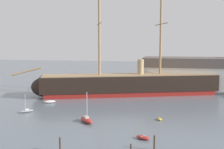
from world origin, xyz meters
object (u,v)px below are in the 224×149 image
dinghy_alongside_bow (50,102)px  mooring_piling_left_pair (60,145)px  dinghy_distant_centre (126,87)px  tall_ship (130,84)px  mooring_piling_nearest (154,143)px  sailboat_near_centre (87,120)px  dinghy_mid_right (160,119)px  dinghy_foreground_right (143,137)px  mooring_piling_right_pair (131,148)px  sailboat_mid_left (26,111)px

dinghy_alongside_bow → mooring_piling_left_pair: (15.19, -30.73, 0.71)m
dinghy_distant_centre → tall_ship: bearing=-76.8°
dinghy_distant_centre → mooring_piling_nearest: 57.50m
sailboat_near_centre → dinghy_mid_right: 14.91m
dinghy_foreground_right → sailboat_near_centre: (-11.91, 7.64, 0.22)m
dinghy_distant_centre → mooring_piling_left_pair: 59.47m
dinghy_foreground_right → dinghy_alongside_bow: 35.17m
dinghy_distant_centre → mooring_piling_right_pair: size_ratio=2.02×
mooring_piling_right_pair → dinghy_foreground_right: bearing=79.4°
sailboat_near_centre → mooring_piling_nearest: (13.99, -11.94, 0.58)m
sailboat_mid_left → mooring_piling_nearest: sailboat_mid_left is taller
tall_ship → dinghy_distant_centre: size_ratio=22.52×
dinghy_alongside_bow → mooring_piling_nearest: bearing=-43.7°
dinghy_alongside_bow → dinghy_distant_centre: size_ratio=1.17×
dinghy_mid_right → dinghy_alongside_bow: dinghy_alongside_bow is taller
dinghy_foreground_right → sailboat_mid_left: size_ratio=0.64×
mooring_piling_nearest → dinghy_distant_centre: bearing=102.7°
tall_ship → dinghy_distant_centre: tall_ship is taller
dinghy_mid_right → mooring_piling_nearest: size_ratio=0.93×
mooring_piling_nearest → mooring_piling_left_pair: (-13.43, -3.37, -0.05)m
dinghy_foreground_right → dinghy_alongside_bow: (-26.55, 23.06, 0.05)m
sailboat_mid_left → mooring_piling_right_pair: bearing=-35.2°
sailboat_near_centre → tall_ship: bearing=81.8°
sailboat_near_centre → sailboat_mid_left: sailboat_near_centre is taller
dinghy_distant_centre → mooring_piling_nearest: (12.65, -56.09, 0.80)m
tall_ship → mooring_piling_right_pair: 45.12m
dinghy_foreground_right → dinghy_mid_right: size_ratio=1.34×
sailboat_mid_left → mooring_piling_right_pair: sailboat_mid_left is taller
dinghy_alongside_bow → mooring_piling_nearest: mooring_piling_nearest is taller
tall_ship → dinghy_alongside_bow: 24.71m
dinghy_mid_right → mooring_piling_left_pair: size_ratio=0.97×
dinghy_distant_centre → dinghy_alongside_bow: bearing=-119.1°
sailboat_mid_left → mooring_piling_left_pair: sailboat_mid_left is taller
mooring_piling_nearest → mooring_piling_right_pair: (-3.22, -1.85, -0.43)m
sailboat_near_centre → mooring_piling_right_pair: (10.76, -13.79, 0.15)m
mooring_piling_nearest → tall_ship: bearing=102.6°
dinghy_distant_centre → mooring_piling_right_pair: (9.43, -57.94, 0.37)m
tall_ship → dinghy_distant_centre: bearing=103.2°
tall_ship → mooring_piling_left_pair: 46.34m
dinghy_alongside_bow → mooring_piling_right_pair: size_ratio=2.37×
dinghy_alongside_bow → dinghy_mid_right: bearing=-20.7°
dinghy_mid_right → dinghy_alongside_bow: 30.84m
sailboat_near_centre → dinghy_alongside_bow: sailboat_near_centre is taller
sailboat_near_centre → dinghy_alongside_bow: 21.26m
sailboat_near_centre → mooring_piling_right_pair: 17.50m
dinghy_alongside_bow → mooring_piling_nearest: size_ratio=1.44×
sailboat_mid_left → dinghy_mid_right: size_ratio=2.08×
dinghy_foreground_right → sailboat_mid_left: 30.36m
sailboat_near_centre → mooring_piling_left_pair: 15.33m
dinghy_distant_centre → mooring_piling_nearest: mooring_piling_nearest is taller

